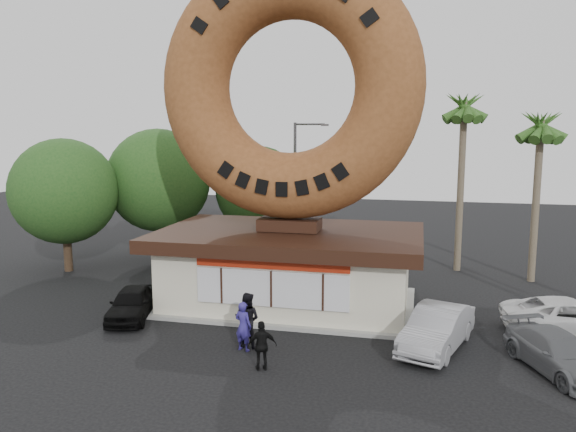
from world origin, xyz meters
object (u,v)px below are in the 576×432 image
(car_silver, at_px, (437,328))
(car_grey, at_px, (558,353))
(donut_shop, at_px, (290,265))
(street_lamp, at_px, (297,181))
(person_center, at_px, (247,319))
(car_black, at_px, (132,303))
(person_right, at_px, (262,346))
(person_left, at_px, (243,326))
(giant_donut, at_px, (290,87))
(car_white, at_px, (571,317))

(car_silver, height_order, car_grey, car_silver)
(donut_shop, xyz_separation_m, car_silver, (6.13, -3.74, -1.04))
(street_lamp, height_order, person_center, street_lamp)
(person_center, bearing_deg, car_black, -10.07)
(car_silver, bearing_deg, person_right, -132.17)
(car_silver, xyz_separation_m, car_grey, (3.67, -1.07, -0.12))
(donut_shop, distance_m, person_left, 5.51)
(person_right, xyz_separation_m, car_silver, (5.43, 3.09, -0.07))
(person_left, height_order, person_center, person_center)
(person_left, height_order, car_silver, person_left)
(donut_shop, relative_size, person_right, 6.97)
(person_left, xyz_separation_m, car_black, (-5.40, 2.14, -0.23))
(car_black, distance_m, car_grey, 15.64)
(giant_donut, xyz_separation_m, car_grey, (9.80, -4.82, -8.68))
(car_silver, distance_m, car_white, 5.51)
(giant_donut, bearing_deg, person_left, -93.90)
(car_black, bearing_deg, person_left, -36.31)
(donut_shop, relative_size, person_left, 6.45)
(person_center, bearing_deg, person_left, 96.06)
(donut_shop, xyz_separation_m, car_grey, (9.80, -4.81, -1.15))
(street_lamp, xyz_separation_m, person_center, (1.50, -15.04, -3.51))
(person_center, xyz_separation_m, car_black, (-5.41, 1.74, -0.33))
(person_right, bearing_deg, car_grey, 168.93)
(street_lamp, height_order, person_left, street_lamp)
(giant_donut, height_order, street_lamp, giant_donut)
(person_left, distance_m, car_silver, 6.72)
(car_grey, bearing_deg, person_right, 169.00)
(person_right, bearing_deg, car_black, -52.25)
(giant_donut, bearing_deg, donut_shop, -90.00)
(car_black, bearing_deg, giant_donut, 15.10)
(person_center, distance_m, person_right, 2.10)
(person_right, relative_size, car_silver, 0.36)
(donut_shop, height_order, giant_donut, giant_donut)
(car_black, distance_m, car_silver, 11.91)
(donut_shop, xyz_separation_m, street_lamp, (-1.86, 10.02, 2.72))
(person_left, bearing_deg, person_center, -74.76)
(giant_donut, relative_size, car_white, 2.26)
(car_grey, bearing_deg, car_silver, 140.30)
(person_left, xyz_separation_m, car_grey, (10.17, 0.62, -0.25))
(car_black, height_order, car_silver, car_silver)
(person_center, height_order, car_silver, person_center)
(car_grey, bearing_deg, car_black, 150.92)
(car_silver, xyz_separation_m, car_white, (4.89, 2.54, -0.05))
(car_silver, bearing_deg, car_white, 45.63)
(person_center, xyz_separation_m, car_grey, (10.16, 0.22, -0.36))
(car_grey, bearing_deg, person_left, 159.98)
(car_silver, relative_size, car_grey, 1.05)
(car_grey, xyz_separation_m, car_white, (1.21, 3.60, 0.06))
(donut_shop, bearing_deg, street_lamp, 100.50)
(person_center, bearing_deg, car_silver, -161.07)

